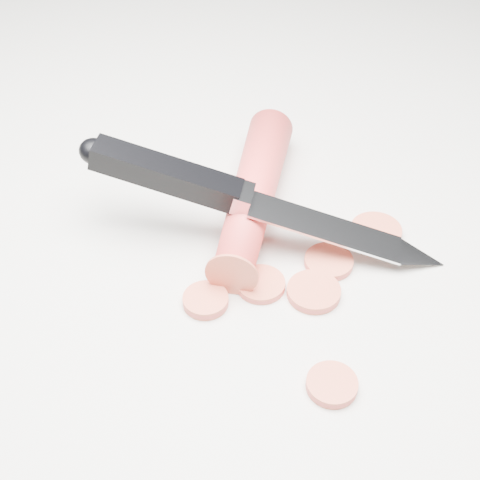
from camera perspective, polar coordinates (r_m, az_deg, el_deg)
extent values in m
plane|color=beige|center=(0.51, 4.52, 0.06)|extent=(2.40, 2.40, 0.00)
cylinder|color=red|center=(0.52, 1.19, 4.10)|extent=(0.09, 0.18, 0.03)
cylinder|color=#C44B33|center=(0.47, 6.31, -4.41)|extent=(0.04, 0.04, 0.01)
cylinder|color=#C44B33|center=(0.47, 1.79, -3.79)|extent=(0.03, 0.03, 0.01)
cylinder|color=#C44B33|center=(0.42, 7.85, -12.12)|extent=(0.03, 0.03, 0.01)
cylinder|color=#C44B33|center=(0.46, -2.95, -5.16)|extent=(0.03, 0.03, 0.01)
cylinder|color=#C44B33|center=(0.49, 7.58, -1.84)|extent=(0.04, 0.04, 0.01)
cylinder|color=#C44B33|center=(0.52, 11.52, 0.74)|extent=(0.04, 0.04, 0.01)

